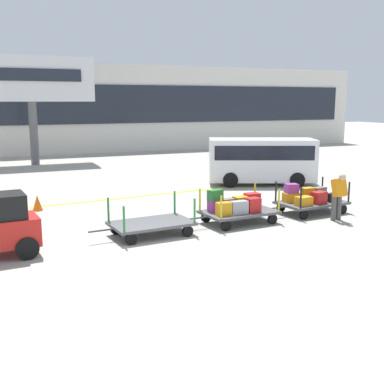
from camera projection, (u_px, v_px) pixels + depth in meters
The scene contains 9 objects.
ground_plane at pixel (162, 261), 11.60m from camera, with size 120.00×120.00×0.00m, color #9E9B91.
apron_lead_line at pixel (90, 202), 18.47m from camera, with size 21.75×0.20×0.01m, color yellow.
terminal_building at pixel (40, 109), 34.47m from camera, with size 53.14×2.51×6.47m.
baggage_cart_lead at pixel (151, 224), 13.76m from camera, with size 3.05×1.60×1.10m.
baggage_cart_middle at pixel (237, 207), 15.13m from camera, with size 3.05×1.60×1.10m.
baggage_cart_tail at pixel (310, 199), 16.50m from camera, with size 3.05×1.60×1.10m.
baggage_handler at pixel (338, 194), 15.38m from camera, with size 0.42×0.45×1.56m.
shuttle_van at pixel (261, 158), 22.13m from camera, with size 5.16×3.64×2.10m.
safety_cone_near at pixel (37, 203), 16.92m from camera, with size 0.36×0.36×0.55m, color #EA590F.
Camera 1 is at (-3.67, -10.49, 3.82)m, focal length 44.98 mm.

